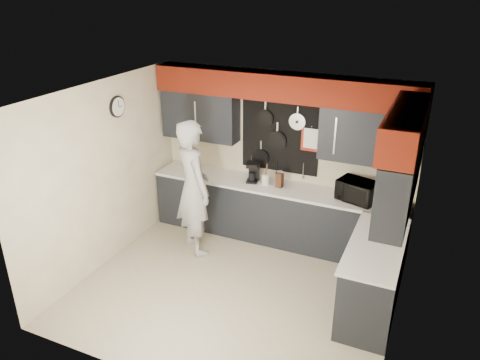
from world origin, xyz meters
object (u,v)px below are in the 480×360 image
at_px(microwave, 357,191).
at_px(coffee_maker, 253,171).
at_px(utensil_crock, 266,179).
at_px(knife_block, 279,180).
at_px(person, 193,188).

bearing_deg(microwave, coffee_maker, -164.66).
height_order(microwave, utensil_crock, microwave).
distance_m(utensil_crock, coffee_maker, 0.24).
distance_m(knife_block, utensil_crock, 0.23).
height_order(knife_block, person, person).
xyz_separation_m(knife_block, utensil_crock, (-0.23, 0.01, -0.03)).
bearing_deg(utensil_crock, microwave, -0.25).
distance_m(utensil_crock, person, 1.13).
bearing_deg(person, utensil_crock, -99.64).
height_order(microwave, coffee_maker, coffee_maker).
xyz_separation_m(utensil_crock, coffee_maker, (-0.22, 0.03, 0.08)).
bearing_deg(utensil_crock, knife_block, -3.67).
height_order(knife_block, coffee_maker, coffee_maker).
bearing_deg(coffee_maker, knife_block, -19.31).
height_order(knife_block, utensil_crock, knife_block).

